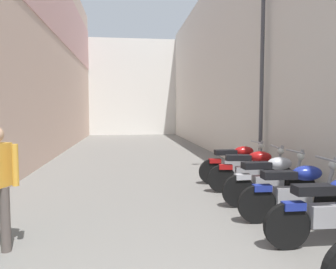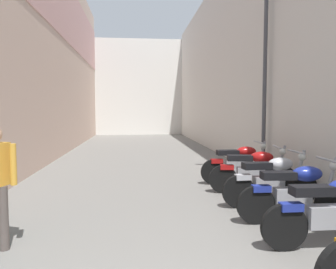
% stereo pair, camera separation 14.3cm
% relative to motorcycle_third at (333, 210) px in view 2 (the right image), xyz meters
% --- Properties ---
extents(ground_plane, '(39.11, 39.11, 0.00)m').
position_rel_motorcycle_third_xyz_m(ground_plane, '(-2.18, 6.56, -0.50)').
color(ground_plane, slate).
extents(building_left, '(0.45, 23.11, 8.30)m').
position_rel_motorcycle_third_xyz_m(building_left, '(-5.50, 8.53, 3.69)').
color(building_left, beige).
rests_on(building_left, ground).
extents(building_right, '(0.45, 23.11, 7.21)m').
position_rel_motorcycle_third_xyz_m(building_right, '(1.14, 8.56, 3.11)').
color(building_right, beige).
rests_on(building_right, ground).
extents(building_far_end, '(9.25, 2.00, 6.93)m').
position_rel_motorcycle_third_xyz_m(building_far_end, '(-2.18, 21.12, 2.97)').
color(building_far_end, silver).
rests_on(building_far_end, ground).
extents(motorcycle_third, '(1.85, 0.58, 1.04)m').
position_rel_motorcycle_third_xyz_m(motorcycle_third, '(0.00, 0.00, 0.00)').
color(motorcycle_third, black).
rests_on(motorcycle_third, ground).
extents(motorcycle_fourth, '(1.85, 0.58, 1.04)m').
position_rel_motorcycle_third_xyz_m(motorcycle_fourth, '(-0.00, 0.95, 0.00)').
color(motorcycle_fourth, black).
rests_on(motorcycle_fourth, ground).
extents(motorcycle_fifth, '(1.85, 0.58, 1.04)m').
position_rel_motorcycle_third_xyz_m(motorcycle_fifth, '(-0.00, 1.87, 0.00)').
color(motorcycle_fifth, black).
rests_on(motorcycle_fifth, ground).
extents(motorcycle_sixth, '(1.84, 0.58, 1.04)m').
position_rel_motorcycle_third_xyz_m(motorcycle_sixth, '(-0.00, 2.79, 0.00)').
color(motorcycle_sixth, black).
rests_on(motorcycle_sixth, ground).
extents(motorcycle_seventh, '(1.85, 0.58, 1.04)m').
position_rel_motorcycle_third_xyz_m(motorcycle_seventh, '(-0.00, 3.74, 0.00)').
color(motorcycle_seventh, black).
rests_on(motorcycle_seventh, ground).
extents(street_lamp, '(0.79, 0.18, 4.88)m').
position_rel_motorcycle_third_xyz_m(street_lamp, '(0.70, 4.23, 2.34)').
color(street_lamp, '#47474C').
rests_on(street_lamp, ground).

